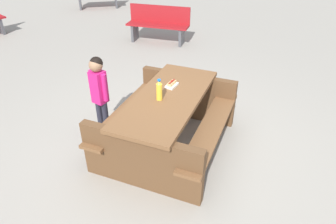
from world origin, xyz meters
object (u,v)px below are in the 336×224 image
hotdog_tray (172,84)px  soda_bottle (159,90)px  child_in_coat (99,87)px  picnic_table (168,117)px  park_bench_near (158,24)px

hotdog_tray → soda_bottle: bearing=-172.9°
hotdog_tray → child_in_coat: bearing=120.4°
child_in_coat → soda_bottle: bearing=-82.3°
hotdog_tray → child_in_coat: (-0.48, 0.81, -0.05)m
hotdog_tray → picnic_table: bearing=-159.1°
soda_bottle → hotdog_tray: soda_bottle is taller
picnic_table → hotdog_tray: 0.43m
picnic_table → soda_bottle: bearing=157.9°
hotdog_tray → park_bench_near: park_bench_near is taller
soda_bottle → child_in_coat: child_in_coat is taller
soda_bottle → park_bench_near: (3.49, 2.30, -0.42)m
child_in_coat → park_bench_near: 3.90m
soda_bottle → hotdog_tray: (0.36, 0.05, -0.09)m
hotdog_tray → park_bench_near: size_ratio=0.12×
picnic_table → soda_bottle: (-0.12, 0.05, 0.43)m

